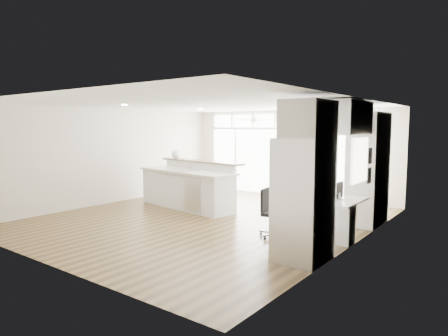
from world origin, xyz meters
The scene contains 24 objects.
floor centered at (0.00, 0.00, -0.01)m, with size 7.00×8.00×0.02m, color #3B2912.
ceiling centered at (0.00, 0.00, 2.70)m, with size 7.00×8.00×0.02m, color white.
wall_back centered at (0.00, 4.00, 1.35)m, with size 7.00×0.04×2.70m, color beige.
wall_front centered at (0.00, -4.00, 1.35)m, with size 7.00×0.04×2.70m, color beige.
wall_left centered at (-3.50, 0.00, 1.35)m, with size 0.04×8.00×2.70m, color beige.
wall_right centered at (3.50, 0.00, 1.35)m, with size 0.04×8.00×2.70m, color beige.
glass_wall centered at (0.00, 3.94, 1.05)m, with size 5.80×0.06×2.08m, color white.
transom_row centered at (0.00, 3.94, 2.38)m, with size 5.90×0.06×0.40m, color white.
desk_window centered at (3.46, 0.30, 1.55)m, with size 0.04×0.85×0.85m, color white.
ceiling_fan centered at (-0.50, 2.80, 2.48)m, with size 1.16×1.16×0.32m, color silver.
recessed_lights centered at (0.00, 0.20, 2.68)m, with size 3.40×3.00×0.02m, color beige.
oven_cabinet centered at (3.17, 1.80, 1.25)m, with size 0.64×1.20×2.50m, color white.
desk_nook centered at (3.13, 0.30, 0.38)m, with size 0.72×1.30×0.76m, color white.
upper_cabinets centered at (3.17, 0.30, 2.35)m, with size 0.64×1.30×0.64m, color white.
refrigerator centered at (3.11, -1.35, 1.00)m, with size 0.76×0.90×2.00m, color silver.
fridge_cabinet centered at (3.17, -1.35, 2.30)m, with size 0.64×0.90×0.60m, color white.
framed_photos centered at (3.46, 0.92, 1.40)m, with size 0.06×0.22×0.80m, color black.
kitchen_island centered at (-1.28, 0.66, 0.63)m, with size 3.16×1.19×1.26m, color white.
rug centered at (2.07, 0.48, 0.01)m, with size 0.90×0.65×0.01m, color #3E2213.
office_chair centered at (2.07, -0.42, 0.48)m, with size 0.49×0.46×0.95m, color black.
fishbowl centered at (-2.16, 1.20, 1.39)m, with size 0.26×0.26×0.26m, color silver.
monitor centered at (3.05, 0.30, 0.94)m, with size 0.07×0.42×0.35m, color black.
keyboard centered at (2.88, 0.30, 0.77)m, with size 0.11×0.28×0.01m, color silver.
potted_plant centered at (3.17, 1.80, 2.61)m, with size 0.25×0.28×0.22m, color #3B632A.
Camera 1 is at (5.91, -7.23, 2.18)m, focal length 32.00 mm.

